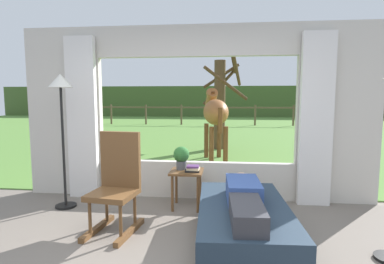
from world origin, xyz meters
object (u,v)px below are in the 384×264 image
Objects in this scene: potted_plant at (181,156)px; pasture_tree at (221,100)px; rocking_chair at (117,183)px; horse at (215,113)px; side_table at (187,177)px; book_stack at (193,169)px; reclining_person at (244,197)px; recliner_sofa at (243,224)px; floor_lamp_left at (61,100)px.

potted_plant is 4.96m from pasture_tree.
rocking_chair is 4.21m from horse.
horse is (0.27, 3.26, 0.73)m from side_table.
book_stack is 0.07× the size of pasture_tree.
horse reaches higher than reclining_person.
recliner_sofa is 0.31m from reclining_person.
potted_plant is 1.56× the size of book_stack.
rocking_chair reaches higher than recliner_sofa.
reclining_person is at bearing -56.35° from side_table.
pasture_tree is (0.10, 1.68, 0.28)m from horse.
potted_plant is at bearing -95.27° from pasture_tree.
recliner_sofa is 0.61× the size of pasture_tree.
floor_lamp_left is (-2.39, 0.87, 1.25)m from recliner_sofa.
rocking_chair is 1.06m from potted_plant.
side_table is 2.54× the size of book_stack.
potted_plant is 3.25m from horse.
recliner_sofa is at bearing 87.26° from reclining_person.
rocking_chair is at bearing -114.76° from horse.
reclining_person is at bearing -21.04° from floor_lamp_left.
recliner_sofa is at bearing -86.69° from pasture_tree.
recliner_sofa is 1.43m from potted_plant.
reclining_person is at bearing -4.02° from rocking_chair.
rocking_chair reaches higher than reclining_person.
floor_lamp_left is at bearing 154.49° from rocking_chair.
horse is at bearing 83.82° from potted_plant.
potted_plant is at bearing 145.95° from book_stack.
floor_lamp_left is at bearing -176.67° from book_stack.
book_stack is at bearing 118.76° from reclining_person.
side_table is 1.63× the size of potted_plant.
horse is at bearing 60.47° from floor_lamp_left.
side_table is at bearing -36.87° from potted_plant.
book_stack is at bearing -31.39° from side_table.
pasture_tree is at bearing 84.73° from potted_plant.
reclining_person is at bearing -92.74° from recliner_sofa.
horse is (0.97, 4.05, 0.61)m from rocking_chair.
book_stack is (0.09, -0.06, 0.13)m from side_table.
book_stack is 0.11× the size of floor_lamp_left.
reclining_person is 6.10m from pasture_tree.
recliner_sofa is 4.41m from horse.
recliner_sofa is 1.27m from side_table.
potted_plant is 0.18× the size of floor_lamp_left.
recliner_sofa is 1.20m from book_stack.
book_stack reaches higher than side_table.
recliner_sofa is at bearing -95.32° from horse.
potted_plant is at bearing 143.13° from side_table.
side_table is 0.18× the size of pasture_tree.
horse reaches higher than rocking_chair.
potted_plant is 0.18× the size of horse.
side_table reaches higher than recliner_sofa.
pasture_tree is (-0.35, 5.97, 1.22)m from recliner_sofa.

